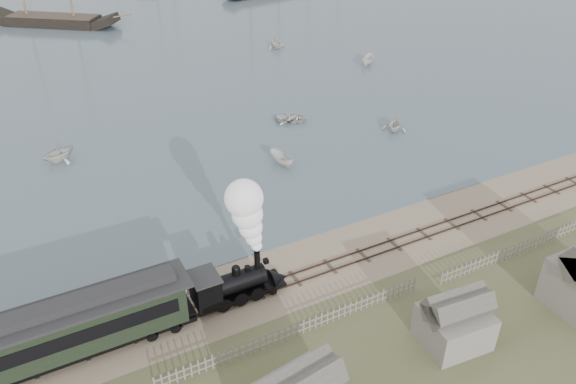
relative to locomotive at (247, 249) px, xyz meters
name	(u,v)px	position (x,y,z in m)	size (l,w,h in m)	color
ground	(328,249)	(7.71, 2.00, -4.08)	(600.00, 600.00, 0.00)	tan
rail_track	(341,262)	(7.71, 0.00, -4.04)	(120.00, 1.80, 0.16)	#3D2A21
picket_fence_west	(298,335)	(1.21, -5.00, -4.08)	(19.00, 0.10, 1.20)	gray
picket_fence_east	(515,255)	(20.21, -5.50, -4.08)	(15.00, 0.10, 1.20)	gray
shed_mid	(451,341)	(9.71, -10.00, -4.08)	(4.00, 3.50, 3.60)	gray
locomotive	(247,249)	(0.00, 0.00, 0.00)	(7.07, 2.64, 8.81)	black
passenger_coach	(65,329)	(-12.12, 0.00, -1.70)	(15.63, 3.01, 3.80)	black
beached_dinghy	(177,292)	(-4.57, 2.25, -3.69)	(3.69, 2.64, 0.77)	silver
rowboat_1	(58,153)	(-8.80, 26.85, -3.13)	(3.35, 2.89, 1.77)	silver
rowboat_2	(281,159)	(10.66, 15.85, -3.40)	(3.20, 1.20, 1.24)	silver
rowboat_3	(292,118)	(16.36, 24.38, -3.63)	(3.74, 2.67, 0.78)	silver
rowboat_4	(395,123)	(25.39, 16.99, -3.17)	(3.20, 2.76, 1.69)	silver
rowboat_5	(367,60)	(35.26, 36.60, -3.34)	(3.48, 1.31, 1.34)	silver
rowboat_7	(276,43)	(27.09, 49.77, -3.16)	(3.26, 2.81, 1.72)	silver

